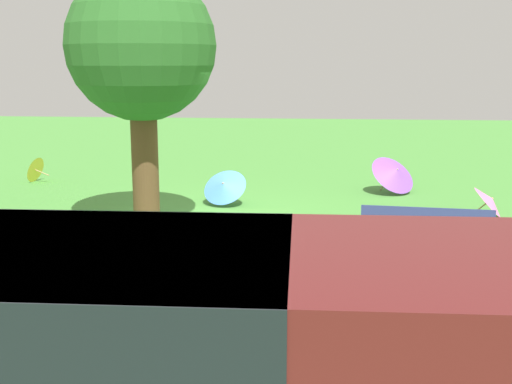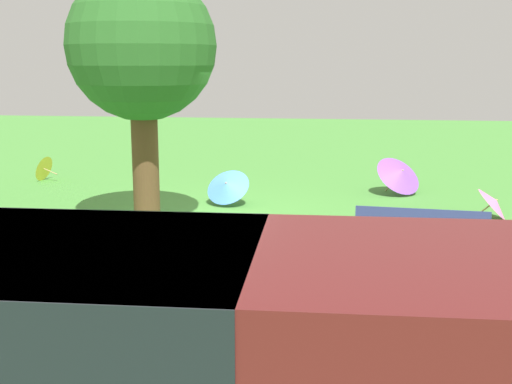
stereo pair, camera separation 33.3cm
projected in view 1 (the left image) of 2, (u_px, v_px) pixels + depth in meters
ground at (206, 219)px, 11.04m from camera, size 40.00×40.00×0.00m
van_dark at (205, 343)px, 4.04m from camera, size 4.65×2.23×1.53m
park_bench at (425, 239)px, 8.03m from camera, size 1.64×0.62×0.90m
shade_tree at (141, 49)px, 9.72m from camera, size 2.30×2.30×4.05m
parasol_purple_0 at (395, 172)px, 13.04m from camera, size 1.26×1.23×0.84m
parasol_teal_0 at (141, 240)px, 8.51m from camera, size 0.72×0.64×0.65m
parasol_blue_0 at (224, 185)px, 11.99m from camera, size 0.98×0.89×0.70m
parasol_orange_0 at (474, 228)px, 9.23m from camera, size 0.63×0.58×0.60m
parasol_pink_0 at (490, 200)px, 11.07m from camera, size 0.65×0.76×0.58m
parasol_yellow_0 at (34, 169)px, 14.35m from camera, size 0.58×0.63×0.59m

